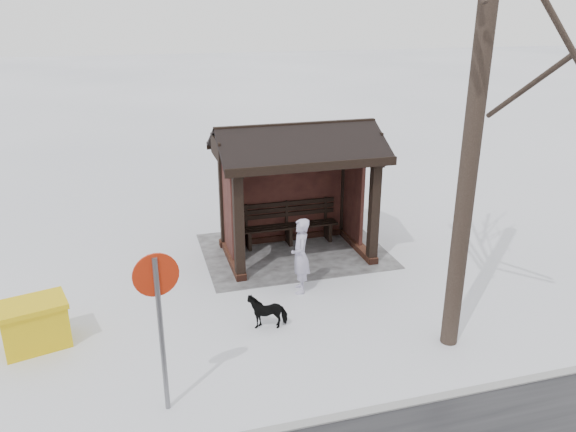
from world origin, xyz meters
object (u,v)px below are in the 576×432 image
object	(u,v)px
pedestrian	(301,256)
grit_bin	(34,324)
bus_shelter	(295,163)
dog	(267,310)
road_sign	(158,300)

from	to	relation	value
pedestrian	grit_bin	xyz separation A→B (m)	(4.88, 0.68, -0.36)
bus_shelter	dog	size ratio (longest dim) A/B	5.06
pedestrian	road_sign	size ratio (longest dim) A/B	0.64
bus_shelter	road_sign	size ratio (longest dim) A/B	1.48
grit_bin	road_sign	distance (m)	3.25
dog	bus_shelter	bearing A→B (deg)	165.12
pedestrian	road_sign	distance (m)	4.17
bus_shelter	grit_bin	world-z (taller)	bus_shelter
dog	road_sign	distance (m)	2.99
grit_bin	pedestrian	bearing A→B (deg)	173.20
bus_shelter	road_sign	distance (m)	5.81
bus_shelter	pedestrian	size ratio (longest dim) A/B	2.31
pedestrian	dog	distance (m)	1.53
road_sign	grit_bin	bearing A→B (deg)	-55.73
road_sign	dog	bearing A→B (deg)	-145.54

